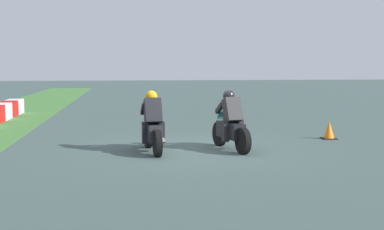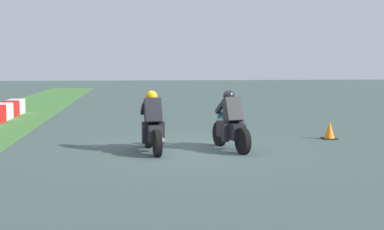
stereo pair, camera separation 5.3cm
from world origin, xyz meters
The scene contains 4 objects.
ground_plane centered at (0.00, 0.00, 0.00)m, with size 120.00×120.00×0.00m, color #3E524E.
rider_lane_a centered at (-0.18, -0.98, 0.62)m, with size 2.02×0.67×1.51m.
rider_lane_b centered at (-0.25, 0.99, 0.62)m, with size 2.04×0.57×1.51m.
traffic_cone centered at (1.34, -4.20, 0.24)m, with size 0.40×0.40×0.52m.
Camera 1 is at (-12.77, 1.64, 2.13)m, focal length 48.08 mm.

